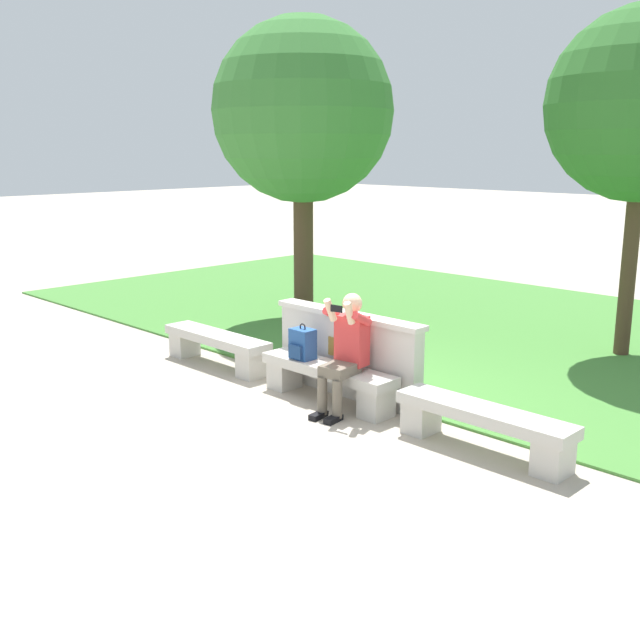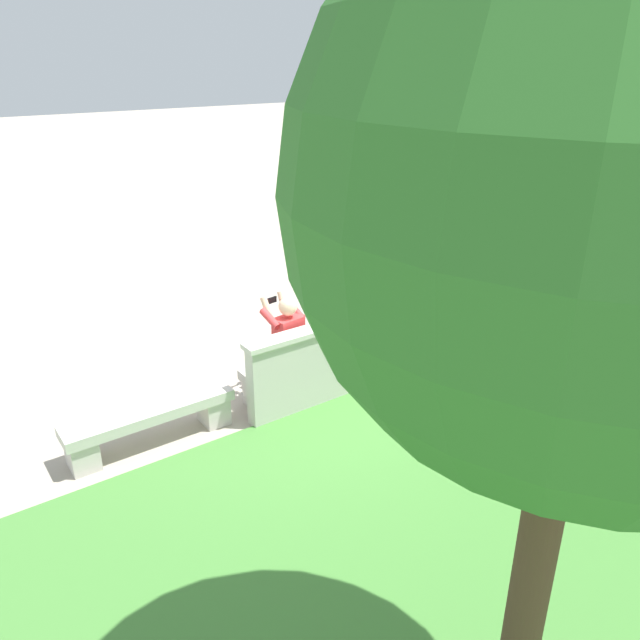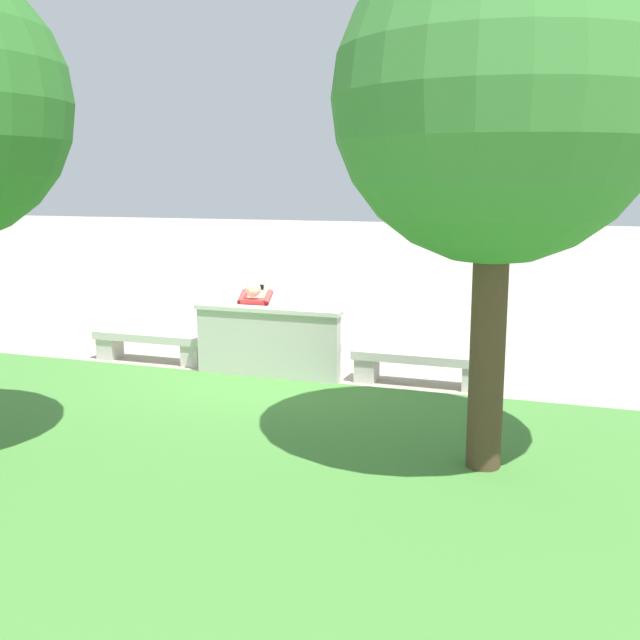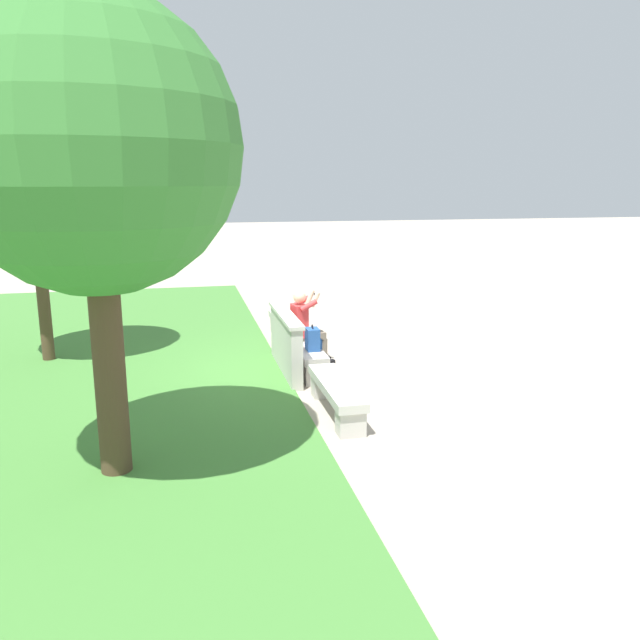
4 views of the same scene
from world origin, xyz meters
TOP-DOWN VIEW (x-y plane):
  - ground_plane at (0.00, 0.00)m, footprint 80.00×80.00m
  - grass_strip at (0.00, 4.38)m, footprint 18.01×8.00m
  - bench_main at (-2.08, 0.00)m, footprint 1.84×0.40m
  - bench_near at (0.00, 0.00)m, footprint 1.84×0.40m
  - bench_mid at (2.08, 0.00)m, footprint 1.84×0.40m
  - backrest_wall_with_plaque at (0.00, 0.34)m, footprint 2.15×0.24m
  - person_photographer at (0.35, -0.08)m, footprint 0.51×0.76m
  - backpack at (-0.37, -0.04)m, footprint 0.28×0.24m
  - tree_behind_wall at (1.57, 4.35)m, footprint 2.57×2.57m
  - tree_left_background at (-3.27, 2.77)m, footprint 2.96×2.96m

SIDE VIEW (x-z plane):
  - ground_plane at x=0.00m, z-range 0.00..0.00m
  - grass_strip at x=0.00m, z-range 0.00..0.03m
  - bench_main at x=-2.08m, z-range 0.07..0.52m
  - bench_near at x=0.00m, z-range 0.07..0.52m
  - bench_mid at x=2.08m, z-range 0.07..0.52m
  - backrest_wall_with_plaque at x=0.00m, z-range 0.01..1.02m
  - backpack at x=-0.37m, z-range 0.41..0.84m
  - person_photographer at x=0.35m, z-range 0.08..1.40m
  - tree_behind_wall at x=1.57m, z-range 1.06..5.77m
  - tree_left_background at x=-3.27m, z-range 0.97..5.90m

